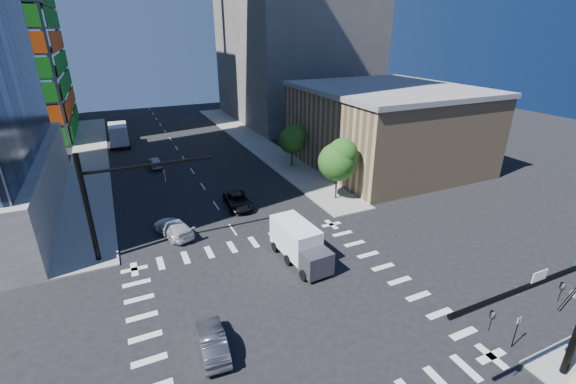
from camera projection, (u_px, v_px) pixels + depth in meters
ground at (285, 306)px, 26.27m from camera, size 160.00×160.00×0.00m
road_markings at (285, 306)px, 26.27m from camera, size 20.00×20.00×0.01m
sidewalk_ne at (254, 142)px, 64.51m from camera, size 5.00×60.00×0.15m
sidewalk_nw at (90, 161)px, 54.84m from camera, size 5.00×60.00×0.15m
commercial_building at (385, 126)px, 52.26m from camera, size 20.50×22.50×10.60m
bg_building_ne at (294, 48)px, 77.24m from camera, size 24.00×30.00×28.00m
signal_mast_nw at (107, 196)px, 29.87m from camera, size 10.20×0.40×9.00m
tree_south at (339, 159)px, 40.95m from camera, size 4.16×4.16×6.82m
tree_north at (293, 139)px, 51.37m from camera, size 3.54×3.52×5.78m
no_parking_sign at (517, 329)px, 22.35m from camera, size 0.30×0.06×2.20m
car_nb_far at (238, 201)px, 40.69m from camera, size 2.63×5.18×1.40m
car_sb_near at (173, 228)px, 35.12m from camera, size 3.59×5.54×1.49m
car_sb_mid at (155, 162)px, 52.51m from camera, size 1.89×4.26×1.42m
car_sb_cross at (212, 341)px, 22.37m from camera, size 1.79×4.33×1.40m
box_truck_near at (301, 248)px, 30.74m from camera, size 2.90×6.00×3.06m
box_truck_far at (119, 135)px, 62.43m from camera, size 3.03×6.88×3.58m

